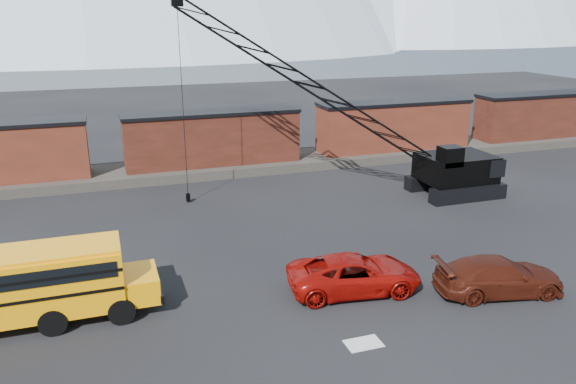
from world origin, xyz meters
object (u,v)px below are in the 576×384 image
at_px(red_pickup, 354,274).
at_px(maroon_suv, 499,276).
at_px(school_bus, 0,288).
at_px(crawler_crane, 318,90).

distance_m(red_pickup, maroon_suv, 6.47).
bearing_deg(red_pickup, school_bus, 91.32).
bearing_deg(red_pickup, maroon_suv, -103.14).
distance_m(maroon_suv, crawler_crane, 16.81).
bearing_deg(maroon_suv, crawler_crane, 21.18).
distance_m(red_pickup, crawler_crane, 14.87).
height_order(school_bus, maroon_suv, school_bus).
relative_size(red_pickup, maroon_suv, 1.04).
height_order(school_bus, crawler_crane, crawler_crane).
bearing_deg(school_bus, crawler_crane, 32.48).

